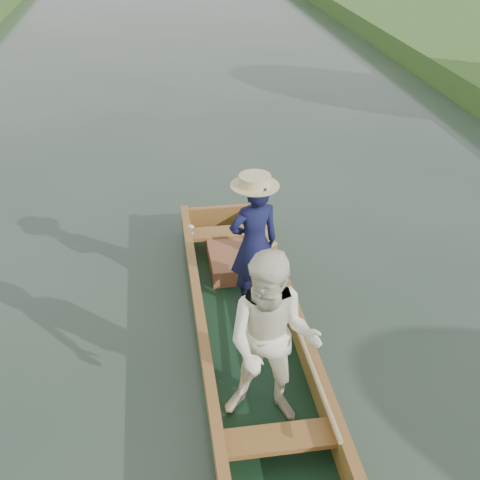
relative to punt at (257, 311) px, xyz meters
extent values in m
plane|color=#283D30|center=(-0.05, 0.25, -0.61)|extent=(120.00, 120.00, 0.00)
cube|color=black|center=(-0.05, 0.25, -0.57)|extent=(1.10, 5.00, 0.08)
cube|color=olive|center=(-0.56, 0.25, -0.37)|extent=(0.08, 5.00, 0.32)
cube|color=olive|center=(0.46, 0.25, -0.37)|extent=(0.08, 5.00, 0.32)
cube|color=olive|center=(-0.05, 2.71, -0.37)|extent=(1.10, 0.08, 0.32)
cube|color=olive|center=(-0.56, 0.25, -0.19)|extent=(0.10, 5.00, 0.04)
cube|color=olive|center=(0.46, 0.25, -0.19)|extent=(0.10, 5.00, 0.04)
cube|color=olive|center=(-0.05, 2.15, -0.31)|extent=(0.94, 0.30, 0.05)
cube|color=olive|center=(-0.05, -1.35, -0.31)|extent=(0.94, 0.30, 0.05)
imported|color=#13153C|center=(0.11, 0.86, 0.27)|extent=(0.65, 0.50, 1.59)
cylinder|color=beige|center=(0.11, 0.86, 1.02)|extent=(0.52, 0.52, 0.12)
imported|color=white|center=(-0.03, -0.87, 0.34)|extent=(1.01, 0.88, 1.74)
cube|color=#B04E38|center=(0.10, 1.64, -0.42)|extent=(0.85, 0.90, 0.22)
sphere|color=tan|center=(0.39, 1.54, -0.19)|extent=(0.21, 0.21, 0.21)
sphere|color=tan|center=(0.39, 1.53, -0.04)|extent=(0.16, 0.16, 0.16)
sphere|color=tan|center=(0.34, 1.53, 0.03)|extent=(0.06, 0.06, 0.06)
sphere|color=tan|center=(0.45, 1.53, 0.03)|extent=(0.06, 0.06, 0.06)
sphere|color=tan|center=(0.39, 1.47, -0.05)|extent=(0.06, 0.06, 0.06)
sphere|color=tan|center=(0.30, 1.52, -0.16)|extent=(0.07, 0.07, 0.07)
sphere|color=tan|center=(0.49, 1.52, -0.16)|extent=(0.07, 0.07, 0.07)
sphere|color=tan|center=(0.34, 1.51, -0.28)|extent=(0.08, 0.08, 0.08)
sphere|color=tan|center=(0.45, 1.51, -0.28)|extent=(0.08, 0.08, 0.08)
cylinder|color=silver|center=(-0.51, 2.15, -0.28)|extent=(0.07, 0.07, 0.01)
cylinder|color=silver|center=(-0.51, 2.15, -0.24)|extent=(0.01, 0.01, 0.08)
ellipsoid|color=silver|center=(-0.51, 2.15, -0.18)|extent=(0.09, 0.09, 0.05)
cylinder|color=tan|center=(0.38, 0.38, -0.15)|extent=(0.04, 4.08, 0.19)
camera|label=1|loc=(-0.88, -4.75, 3.72)|focal=45.00mm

